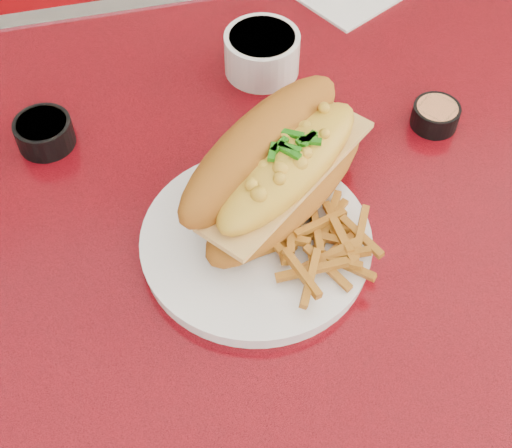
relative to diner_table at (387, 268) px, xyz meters
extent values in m
plane|color=beige|center=(0.00, 0.00, -0.61)|extent=(8.00, 8.00, 0.00)
cube|color=red|center=(0.00, 0.00, 0.14)|extent=(1.20, 0.80, 0.04)
cylinder|color=silver|center=(0.00, 0.00, -0.24)|extent=(0.09, 0.09, 0.72)
cylinder|color=silver|center=(0.00, 0.00, -0.59)|extent=(0.52, 0.52, 0.03)
cube|color=maroon|center=(0.00, 0.78, -0.38)|extent=(1.20, 0.50, 0.45)
cylinder|color=white|center=(-0.18, -0.04, 0.17)|extent=(0.26, 0.26, 0.02)
cylinder|color=white|center=(-0.18, -0.04, 0.18)|extent=(0.27, 0.27, 0.00)
ellipsoid|color=#AB631B|center=(-0.14, 0.00, 0.20)|extent=(0.24, 0.21, 0.05)
cube|color=#E9BC68|center=(-0.14, 0.00, 0.22)|extent=(0.21, 0.18, 0.01)
ellipsoid|color=gold|center=(-0.14, 0.00, 0.23)|extent=(0.21, 0.18, 0.05)
ellipsoid|color=#AB631B|center=(-0.16, 0.02, 0.24)|extent=(0.25, 0.22, 0.09)
cube|color=#BABABE|center=(-0.12, -0.04, 0.18)|extent=(0.02, 0.11, 0.00)
cube|color=#BABABE|center=(-0.12, 0.03, 0.18)|extent=(0.02, 0.03, 0.00)
cylinder|color=white|center=(-0.11, 0.22, 0.19)|extent=(0.11, 0.11, 0.05)
cylinder|color=black|center=(-0.11, 0.22, 0.21)|extent=(0.09, 0.09, 0.01)
cylinder|color=black|center=(-0.38, 0.16, 0.18)|extent=(0.08, 0.08, 0.03)
cylinder|color=#D7814E|center=(-0.38, 0.16, 0.19)|extent=(0.07, 0.07, 0.01)
cylinder|color=black|center=(0.06, 0.08, 0.18)|extent=(0.07, 0.07, 0.03)
cylinder|color=#D7814E|center=(0.06, 0.08, 0.19)|extent=(0.06, 0.06, 0.01)
camera|label=1|loc=(-0.29, -0.45, 0.76)|focal=50.00mm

